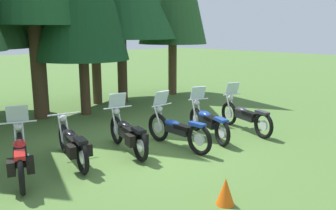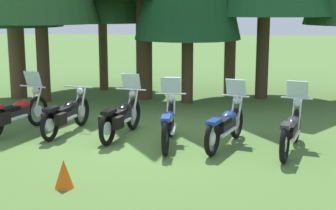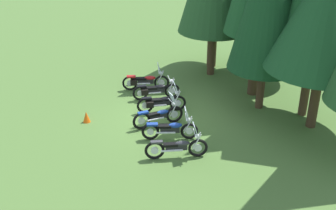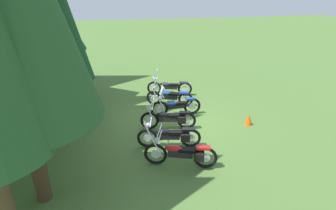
% 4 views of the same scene
% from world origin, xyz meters
% --- Properties ---
extents(ground_plane, '(80.00, 80.00, 0.00)m').
position_xyz_m(ground_plane, '(0.00, 0.00, 0.00)').
color(ground_plane, '#4C7033').
extents(motorcycle_0, '(1.04, 2.22, 1.38)m').
position_xyz_m(motorcycle_0, '(-3.09, 0.42, 0.49)').
color(motorcycle_0, black).
rests_on(motorcycle_0, ground_plane).
extents(motorcycle_1, '(0.88, 2.22, 1.02)m').
position_xyz_m(motorcycle_1, '(-1.92, 0.51, 0.46)').
color(motorcycle_1, black).
rests_on(motorcycle_1, ground_plane).
extents(motorcycle_2, '(0.89, 2.18, 1.38)m').
position_xyz_m(motorcycle_2, '(-0.58, 0.27, 0.48)').
color(motorcycle_2, black).
rests_on(motorcycle_2, ground_plane).
extents(motorcycle_3, '(0.68, 2.25, 1.39)m').
position_xyz_m(motorcycle_3, '(0.56, -0.27, 0.47)').
color(motorcycle_3, black).
rests_on(motorcycle_3, ground_plane).
extents(motorcycle_4, '(0.96, 2.14, 1.36)m').
position_xyz_m(motorcycle_4, '(1.77, -0.23, 0.47)').
color(motorcycle_4, black).
rests_on(motorcycle_4, ground_plane).
extents(motorcycle_5, '(0.89, 2.28, 1.38)m').
position_xyz_m(motorcycle_5, '(3.09, -0.52, 0.47)').
color(motorcycle_5, black).
rests_on(motorcycle_5, ground_plane).
extents(traffic_cone, '(0.32, 0.32, 0.48)m').
position_xyz_m(traffic_cone, '(-0.91, -3.01, 0.24)').
color(traffic_cone, '#EA590F').
rests_on(traffic_cone, ground_plane).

